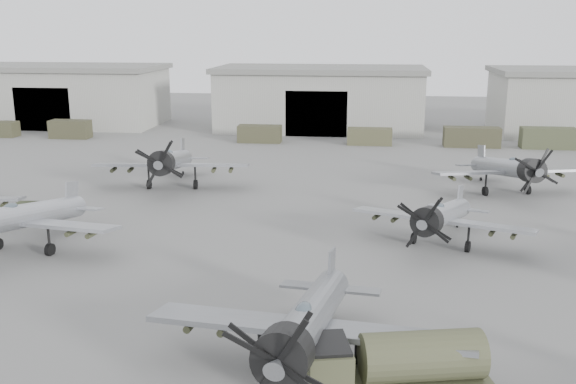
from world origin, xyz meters
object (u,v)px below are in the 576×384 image
at_px(aircraft_near_1, 307,323).
at_px(aircraft_far_0, 171,162).
at_px(aircraft_mid_2, 441,216).
at_px(aircraft_mid_1, 19,218).
at_px(aircraft_far_1, 509,169).
at_px(fuel_tanker, 395,362).

relative_size(aircraft_near_1, aircraft_far_0, 0.97).
height_order(aircraft_near_1, aircraft_mid_2, aircraft_near_1).
relative_size(aircraft_mid_2, aircraft_far_0, 0.84).
bearing_deg(aircraft_far_0, aircraft_mid_1, -111.22).
bearing_deg(aircraft_mid_2, aircraft_mid_1, -150.50).
height_order(aircraft_near_1, aircraft_far_1, aircraft_near_1).
distance_m(aircraft_far_1, fuel_tanker, 34.57).
distance_m(aircraft_mid_2, fuel_tanker, 18.53).
xyz_separation_m(aircraft_near_1, fuel_tanker, (3.52, -1.12, -0.86)).
bearing_deg(aircraft_far_1, aircraft_near_1, -128.53).
height_order(aircraft_far_0, fuel_tanker, aircraft_far_0).
bearing_deg(aircraft_mid_2, aircraft_near_1, -92.32).
bearing_deg(aircraft_far_0, aircraft_mid_2, -37.41).
height_order(aircraft_near_1, aircraft_mid_1, aircraft_near_1).
xyz_separation_m(aircraft_near_1, aircraft_mid_1, (-19.46, 12.73, -0.08)).
bearing_deg(aircraft_far_0, aircraft_far_1, -3.61).
distance_m(aircraft_near_1, fuel_tanker, 3.79).
distance_m(aircraft_near_1, aircraft_far_0, 33.66).
bearing_deg(fuel_tanker, aircraft_mid_2, 65.87).
xyz_separation_m(aircraft_mid_2, fuel_tanker, (-3.57, -18.17, -0.57)).
relative_size(aircraft_near_1, aircraft_mid_2, 1.15).
height_order(aircraft_mid_1, aircraft_far_0, aircraft_far_0).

